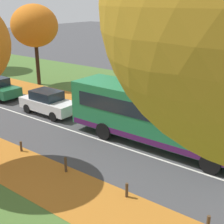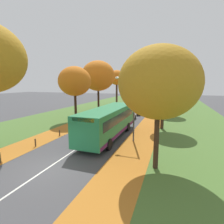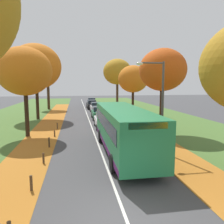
{
  "view_description": "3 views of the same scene",
  "coord_description": "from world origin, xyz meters",
  "px_view_note": "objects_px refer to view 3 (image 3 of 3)",
  "views": [
    {
      "loc": [
        -12.23,
        0.35,
        7.32
      ],
      "look_at": [
        -0.22,
        9.41,
        1.93
      ],
      "focal_mm": 50.0,
      "sensor_mm": 36.0,
      "label": 1
    },
    {
      "loc": [
        7.32,
        -8.37,
        5.34
      ],
      "look_at": [
        0.86,
        10.0,
        2.14
      ],
      "focal_mm": 28.0,
      "sensor_mm": 36.0,
      "label": 2
    },
    {
      "loc": [
        -1.6,
        -6.45,
        4.56
      ],
      "look_at": [
        1.61,
        12.93,
        2.04
      ],
      "focal_mm": 35.0,
      "sensor_mm": 36.0,
      "label": 3
    }
  ],
  "objects_px": {
    "tree_right_far": "(117,72)",
    "car_silver_third_in_line": "(96,107)",
    "car_white_lead": "(104,120)",
    "car_black_fourth_in_line": "(92,104)",
    "bollard_sixth": "(57,126)",
    "tree_left_near": "(25,71)",
    "bus": "(123,128)",
    "car_blue_trailing": "(92,102)",
    "tree_left_far": "(48,72)",
    "tree_right_mid": "(133,79)",
    "bollard_fourth": "(49,142)",
    "bollard_third": "(43,158)",
    "car_green_following": "(99,113)",
    "bollard_fifth": "(55,134)",
    "bollard_second": "(31,183)",
    "tree_right_near": "(163,70)",
    "streetlamp_right": "(158,97)",
    "tree_left_mid": "(36,67)"
  },
  "relations": [
    {
      "from": "tree_left_near",
      "to": "car_silver_third_in_line",
      "type": "bearing_deg",
      "value": 64.21
    },
    {
      "from": "car_black_fourth_in_line",
      "to": "car_blue_trailing",
      "type": "bearing_deg",
      "value": 86.01
    },
    {
      "from": "bollard_third",
      "to": "car_green_following",
      "type": "height_order",
      "value": "car_green_following"
    },
    {
      "from": "car_silver_third_in_line",
      "to": "car_black_fourth_in_line",
      "type": "height_order",
      "value": "same"
    },
    {
      "from": "tree_right_near",
      "to": "car_white_lead",
      "type": "bearing_deg",
      "value": 146.73
    },
    {
      "from": "tree_right_mid",
      "to": "car_black_fourth_in_line",
      "type": "bearing_deg",
      "value": 112.79
    },
    {
      "from": "tree_left_far",
      "to": "tree_right_near",
      "type": "xyz_separation_m",
      "value": [
        12.76,
        -22.0,
        -0.93
      ]
    },
    {
      "from": "tree_right_mid",
      "to": "car_white_lead",
      "type": "bearing_deg",
      "value": -126.13
    },
    {
      "from": "tree_right_far",
      "to": "bollard_sixth",
      "type": "xyz_separation_m",
      "value": [
        -9.7,
        -18.22,
        -6.52
      ]
    },
    {
      "from": "tree_left_near",
      "to": "bollard_fifth",
      "type": "relative_size",
      "value": 13.99
    },
    {
      "from": "tree_right_mid",
      "to": "bollard_fifth",
      "type": "xyz_separation_m",
      "value": [
        -9.64,
        -9.88,
        -4.96
      ]
    },
    {
      "from": "bollard_sixth",
      "to": "bus",
      "type": "relative_size",
      "value": 0.06
    },
    {
      "from": "tree_right_mid",
      "to": "car_silver_third_in_line",
      "type": "xyz_separation_m",
      "value": [
        -4.53,
        6.08,
        -4.43
      ]
    },
    {
      "from": "tree_left_near",
      "to": "tree_right_mid",
      "type": "relative_size",
      "value": 1.09
    },
    {
      "from": "tree_right_near",
      "to": "car_black_fourth_in_line",
      "type": "distance_m",
      "value": 22.67
    },
    {
      "from": "bollard_fifth",
      "to": "car_blue_trailing",
      "type": "height_order",
      "value": "car_blue_trailing"
    },
    {
      "from": "tree_left_near",
      "to": "bollard_third",
      "type": "distance_m",
      "value": 9.18
    },
    {
      "from": "tree_left_far",
      "to": "bus",
      "type": "height_order",
      "value": "tree_left_far"
    },
    {
      "from": "car_black_fourth_in_line",
      "to": "bollard_fourth",
      "type": "bearing_deg",
      "value": -101.15
    },
    {
      "from": "bollard_sixth",
      "to": "bus",
      "type": "distance_m",
      "value": 10.05
    },
    {
      "from": "tree_left_mid",
      "to": "bollard_fourth",
      "type": "bearing_deg",
      "value": -77.62
    },
    {
      "from": "car_silver_third_in_line",
      "to": "tree_left_near",
      "type": "bearing_deg",
      "value": -115.79
    },
    {
      "from": "bollard_fourth",
      "to": "bus",
      "type": "xyz_separation_m",
      "value": [
        5.02,
        -2.04,
        1.34
      ]
    },
    {
      "from": "tree_right_far",
      "to": "car_silver_third_in_line",
      "type": "bearing_deg",
      "value": -129.41
    },
    {
      "from": "tree_left_near",
      "to": "tree_right_near",
      "type": "bearing_deg",
      "value": -3.22
    },
    {
      "from": "tree_right_near",
      "to": "bollard_sixth",
      "type": "bearing_deg",
      "value": 160.6
    },
    {
      "from": "tree_left_far",
      "to": "streetlamp_right",
      "type": "relative_size",
      "value": 1.45
    },
    {
      "from": "tree_right_near",
      "to": "car_silver_third_in_line",
      "type": "height_order",
      "value": "tree_right_near"
    },
    {
      "from": "bollard_third",
      "to": "streetlamp_right",
      "type": "bearing_deg",
      "value": 7.12
    },
    {
      "from": "bollard_fifth",
      "to": "bus",
      "type": "height_order",
      "value": "bus"
    },
    {
      "from": "car_silver_third_in_line",
      "to": "tree_right_far",
      "type": "bearing_deg",
      "value": 50.59
    },
    {
      "from": "bollard_fourth",
      "to": "streetlamp_right",
      "type": "height_order",
      "value": "streetlamp_right"
    },
    {
      "from": "bollard_sixth",
      "to": "tree_left_far",
      "type": "bearing_deg",
      "value": 99.17
    },
    {
      "from": "streetlamp_right",
      "to": "car_black_fourth_in_line",
      "type": "xyz_separation_m",
      "value": [
        -2.39,
        27.09,
        -2.92
      ]
    },
    {
      "from": "car_black_fourth_in_line",
      "to": "bollard_second",
      "type": "bearing_deg",
      "value": -98.83
    },
    {
      "from": "tree_left_far",
      "to": "bollard_fourth",
      "type": "xyz_separation_m",
      "value": [
        2.95,
        -25.14,
        -6.38
      ]
    },
    {
      "from": "bollard_second",
      "to": "car_white_lead",
      "type": "xyz_separation_m",
      "value": [
        4.79,
        13.02,
        0.47
      ]
    },
    {
      "from": "bollard_fourth",
      "to": "car_white_lead",
      "type": "relative_size",
      "value": 0.17
    },
    {
      "from": "tree_right_mid",
      "to": "bollard_fourth",
      "type": "xyz_separation_m",
      "value": [
        -9.71,
        -13.17,
        -4.87
      ]
    },
    {
      "from": "tree_right_far",
      "to": "bollard_second",
      "type": "xyz_separation_m",
      "value": [
        -9.73,
        -31.38,
        -6.49
      ]
    },
    {
      "from": "tree_left_near",
      "to": "car_black_fourth_in_line",
      "type": "bearing_deg",
      "value": 71.12
    },
    {
      "from": "car_black_fourth_in_line",
      "to": "tree_left_far",
      "type": "bearing_deg",
      "value": 176.74
    },
    {
      "from": "bollard_fifth",
      "to": "tree_right_mid",
      "type": "bearing_deg",
      "value": 45.71
    },
    {
      "from": "tree_left_near",
      "to": "car_white_lead",
      "type": "distance_m",
      "value": 8.94
    },
    {
      "from": "car_white_lead",
      "to": "car_black_fourth_in_line",
      "type": "distance_m",
      "value": 18.27
    },
    {
      "from": "bollard_second",
      "to": "bollard_fourth",
      "type": "height_order",
      "value": "bollard_fourth"
    },
    {
      "from": "bollard_sixth",
      "to": "car_silver_third_in_line",
      "type": "height_order",
      "value": "car_silver_third_in_line"
    },
    {
      "from": "tree_right_near",
      "to": "tree_right_mid",
      "type": "relative_size",
      "value": 1.09
    },
    {
      "from": "bollard_sixth",
      "to": "car_white_lead",
      "type": "height_order",
      "value": "car_white_lead"
    },
    {
      "from": "bus",
      "to": "car_blue_trailing",
      "type": "relative_size",
      "value": 2.47
    }
  ]
}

